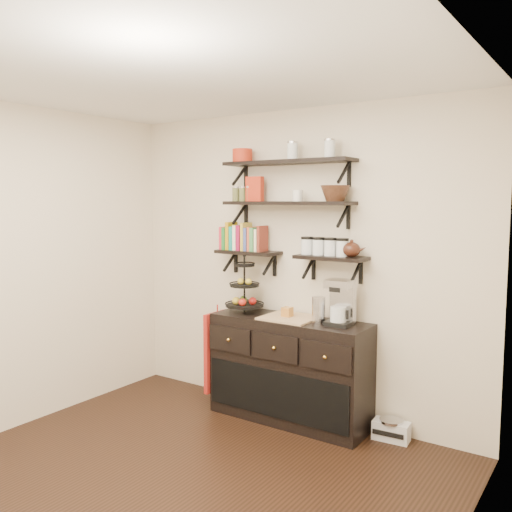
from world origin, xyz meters
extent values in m
plane|color=black|center=(0.00, 0.00, 0.00)|extent=(3.50, 3.50, 0.00)
cube|color=white|center=(0.00, 0.00, 2.70)|extent=(3.50, 3.50, 0.02)
cube|color=beige|center=(0.00, 1.75, 1.35)|extent=(3.50, 0.02, 2.70)
cube|color=beige|center=(1.75, 0.00, 1.35)|extent=(0.02, 3.50, 2.70)
cube|color=black|center=(0.00, 1.61, 2.23)|extent=(1.20, 0.27, 0.03)
cube|color=black|center=(-0.52, 1.74, 2.12)|extent=(0.02, 0.03, 0.20)
cube|color=black|center=(0.52, 1.74, 2.12)|extent=(0.02, 0.03, 0.20)
cube|color=black|center=(0.00, 1.61, 1.89)|extent=(1.20, 0.27, 0.03)
cube|color=black|center=(-0.52, 1.74, 1.77)|extent=(0.02, 0.03, 0.20)
cube|color=black|center=(0.52, 1.74, 1.77)|extent=(0.02, 0.03, 0.20)
cube|color=black|center=(-0.42, 1.62, 1.44)|extent=(0.60, 0.25, 0.03)
cube|color=black|center=(-0.64, 1.74, 1.32)|extent=(0.02, 0.03, 0.20)
cube|color=black|center=(-0.20, 1.74, 1.32)|extent=(0.03, 0.03, 0.20)
cube|color=black|center=(0.42, 1.62, 1.44)|extent=(0.60, 0.25, 0.03)
cube|color=black|center=(0.20, 1.74, 1.32)|extent=(0.03, 0.03, 0.20)
cube|color=black|center=(0.64, 1.74, 1.32)|extent=(0.02, 0.03, 0.20)
cube|color=red|center=(-0.68, 1.63, 1.55)|extent=(0.02, 0.15, 0.20)
cube|color=#20742C|center=(-0.65, 1.63, 1.57)|extent=(0.03, 0.15, 0.24)
cube|color=#BF8B10|center=(-0.61, 1.63, 1.55)|extent=(0.04, 0.15, 0.21)
cube|color=#148B83|center=(-0.57, 1.63, 1.57)|extent=(0.03, 0.15, 0.25)
cube|color=#FAF5CC|center=(-0.54, 1.63, 1.56)|extent=(0.03, 0.15, 0.22)
cube|color=maroon|center=(-0.50, 1.63, 1.58)|extent=(0.04, 0.15, 0.26)
cube|color=gold|center=(-0.46, 1.63, 1.56)|extent=(0.03, 0.15, 0.23)
cube|color=#3D4B91|center=(-0.42, 1.63, 1.55)|extent=(0.03, 0.15, 0.20)
cube|color=#C14F30|center=(-0.38, 1.63, 1.57)|extent=(0.04, 0.15, 0.24)
cube|color=#42834A|center=(-0.34, 1.63, 1.55)|extent=(0.03, 0.15, 0.21)
cube|color=beige|center=(-0.31, 1.63, 1.57)|extent=(0.03, 0.15, 0.25)
cube|color=maroon|center=(-0.27, 1.63, 1.56)|extent=(0.02, 0.15, 0.22)
cylinder|color=silver|center=(0.19, 1.63, 1.51)|extent=(0.10, 0.10, 0.13)
cylinder|color=silver|center=(0.30, 1.63, 1.51)|extent=(0.10, 0.10, 0.13)
cylinder|color=silver|center=(0.41, 1.63, 1.51)|extent=(0.10, 0.10, 0.13)
cylinder|color=silver|center=(0.52, 1.63, 1.51)|extent=(0.10, 0.10, 0.13)
cube|color=black|center=(0.09, 1.51, 0.45)|extent=(1.40, 0.45, 0.90)
cube|color=tan|center=(0.09, 1.51, 0.91)|extent=(0.45, 0.41, 0.02)
sphere|color=gold|center=(-0.37, 1.26, 0.70)|extent=(0.04, 0.04, 0.04)
sphere|color=gold|center=(0.09, 1.26, 0.70)|extent=(0.04, 0.04, 0.04)
sphere|color=gold|center=(0.56, 1.26, 0.70)|extent=(0.04, 0.04, 0.04)
cylinder|color=black|center=(-0.38, 1.51, 1.15)|extent=(0.02, 0.02, 0.51)
cylinder|color=black|center=(-0.38, 1.51, 0.96)|extent=(0.35, 0.35, 0.01)
cylinder|color=black|center=(-0.38, 1.51, 1.14)|extent=(0.26, 0.26, 0.02)
cylinder|color=black|center=(-0.38, 1.51, 1.33)|extent=(0.18, 0.18, 0.02)
sphere|color=#B21914|center=(-0.32, 1.56, 1.00)|extent=(0.07, 0.07, 0.07)
sphere|color=gold|center=(-0.42, 1.51, 1.18)|extent=(0.06, 0.06, 0.06)
cube|color=#A86926|center=(0.07, 1.51, 0.96)|extent=(0.08, 0.08, 0.08)
cube|color=black|center=(0.56, 1.51, 0.92)|extent=(0.21, 0.19, 0.04)
cube|color=silver|center=(0.56, 1.58, 1.08)|extent=(0.21, 0.08, 0.31)
cube|color=silver|center=(0.56, 1.51, 1.24)|extent=(0.21, 0.19, 0.06)
cylinder|color=silver|center=(0.56, 1.50, 1.00)|extent=(0.13, 0.13, 0.12)
cylinder|color=silver|center=(0.38, 1.49, 1.01)|extent=(0.11, 0.11, 0.22)
cube|color=maroon|center=(-0.64, 1.41, 0.52)|extent=(0.04, 0.31, 0.73)
cube|color=silver|center=(0.97, 1.63, 0.08)|extent=(0.30, 0.17, 0.15)
cylinder|color=silver|center=(0.97, 1.63, 0.16)|extent=(0.20, 0.20, 0.02)
cube|color=black|center=(0.97, 1.55, 0.08)|extent=(0.25, 0.03, 0.04)
cube|color=#AD2913|center=(-0.34, 1.61, 2.01)|extent=(0.16, 0.06, 0.22)
cylinder|color=white|center=(0.10, 1.61, 1.95)|extent=(0.09, 0.09, 0.10)
cylinder|color=#AD2913|center=(-0.47, 1.61, 2.31)|extent=(0.18, 0.18, 0.12)
camera|label=1|loc=(2.41, -2.42, 1.91)|focal=38.00mm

